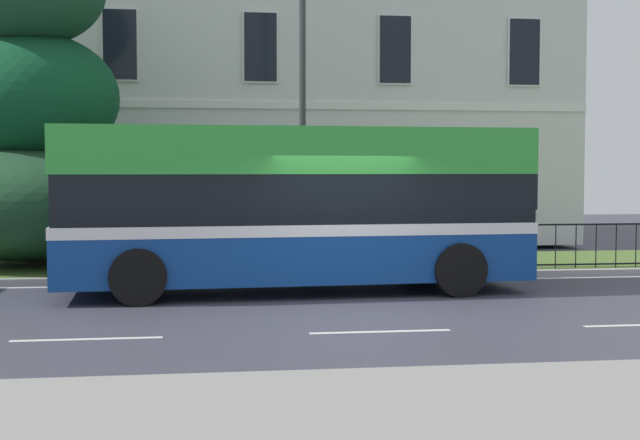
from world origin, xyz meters
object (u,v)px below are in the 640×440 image
(evergreen_tree, at_px, (33,133))
(street_lamp_post, at_px, (303,67))
(georgian_townhouse, at_px, (306,26))
(single_decker_bus, at_px, (294,206))

(evergreen_tree, height_order, street_lamp_post, street_lamp_post)
(georgian_townhouse, height_order, evergreen_tree, georgian_townhouse)
(georgian_townhouse, xyz_separation_m, single_decker_bus, (-1.75, -12.48, -5.29))
(georgian_townhouse, height_order, single_decker_bus, georgian_townhouse)
(street_lamp_post, bearing_deg, evergreen_tree, 162.09)
(evergreen_tree, bearing_deg, single_decker_bus, -39.58)
(street_lamp_post, bearing_deg, georgian_townhouse, 82.56)
(evergreen_tree, height_order, single_decker_bus, evergreen_tree)
(georgian_townhouse, distance_m, single_decker_bus, 13.67)
(georgian_townhouse, bearing_deg, single_decker_bus, -98.00)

